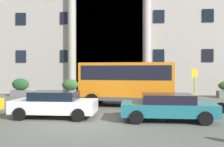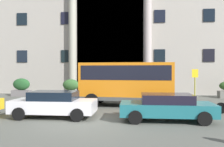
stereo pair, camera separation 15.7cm
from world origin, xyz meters
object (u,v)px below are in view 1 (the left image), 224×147
object	(u,v)px
orange_minibus	(127,80)
parked_sedan_second	(168,107)
bus_stop_sign	(194,82)
hedge_planter_west	(21,88)
scooter_by_planter	(58,103)
parked_compact_extra	(55,104)
motorcycle_far_end	(156,104)
hedge_planter_far_east	(70,88)

from	to	relation	value
orange_minibus	parked_sedan_second	world-z (taller)	orange_minibus
bus_stop_sign	parked_sedan_second	bearing A→B (deg)	-114.17
hedge_planter_west	scooter_by_planter	size ratio (longest dim) A/B	0.86
orange_minibus	parked_compact_extra	xyz separation A→B (m)	(-3.57, -4.29, -1.02)
parked_compact_extra	motorcycle_far_end	size ratio (longest dim) A/B	2.06
bus_stop_sign	hedge_planter_far_east	distance (m)	10.61
hedge_planter_far_east	hedge_planter_west	size ratio (longest dim) A/B	0.95
orange_minibus	parked_compact_extra	world-z (taller)	orange_minibus
parked_compact_extra	bus_stop_sign	bearing A→B (deg)	36.56
bus_stop_sign	motorcycle_far_end	bearing A→B (deg)	-128.43
parked_compact_extra	motorcycle_far_end	bearing A→B (deg)	22.24
bus_stop_sign	motorcycle_far_end	world-z (taller)	bus_stop_sign
parked_compact_extra	parked_sedan_second	bearing A→B (deg)	-2.09
scooter_by_planter	motorcycle_far_end	bearing A→B (deg)	5.53
orange_minibus	parked_sedan_second	distance (m)	5.11
bus_stop_sign	parked_compact_extra	distance (m)	10.48
hedge_planter_far_east	hedge_planter_west	distance (m)	4.70
parked_sedan_second	bus_stop_sign	bearing A→B (deg)	65.78
parked_compact_extra	scooter_by_planter	xyz separation A→B (m)	(-0.52, 2.12, -0.24)
parked_sedan_second	scooter_by_planter	size ratio (longest dim) A/B	2.26
hedge_planter_west	motorcycle_far_end	world-z (taller)	hedge_planter_west
orange_minibus	bus_stop_sign	world-z (taller)	orange_minibus
parked_compact_extra	motorcycle_far_end	distance (m)	5.67
hedge_planter_far_east	scooter_by_planter	xyz separation A→B (m)	(1.10, -7.17, -0.31)
orange_minibus	bus_stop_sign	distance (m)	5.23
orange_minibus	parked_sedan_second	size ratio (longest dim) A/B	1.43
hedge_planter_west	parked_compact_extra	bearing A→B (deg)	-56.18
bus_stop_sign	motorcycle_far_end	xyz separation A→B (m)	(-3.20, -4.04, -1.07)
parked_sedan_second	parked_compact_extra	size ratio (longest dim) A/B	1.04
scooter_by_planter	orange_minibus	bearing A→B (deg)	33.90
hedge_planter_west	motorcycle_far_end	bearing A→B (deg)	-32.41
parked_sedan_second	parked_compact_extra	world-z (taller)	parked_compact_extra
bus_stop_sign	hedge_planter_west	xyz separation A→B (m)	(-14.79, 3.32, -0.74)
parked_compact_extra	hedge_planter_west	bearing A→B (deg)	124.57
orange_minibus	scooter_by_planter	world-z (taller)	orange_minibus
motorcycle_far_end	hedge_planter_far_east	bearing A→B (deg)	130.51
orange_minibus	parked_compact_extra	size ratio (longest dim) A/B	1.49
orange_minibus	hedge_planter_west	distance (m)	11.18
bus_stop_sign	scooter_by_planter	world-z (taller)	bus_stop_sign
hedge_planter_west	hedge_planter_far_east	bearing A→B (deg)	-1.67
hedge_planter_far_east	parked_sedan_second	xyz separation A→B (m)	(7.22, -9.57, -0.09)
orange_minibus	parked_compact_extra	bearing A→B (deg)	-124.69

